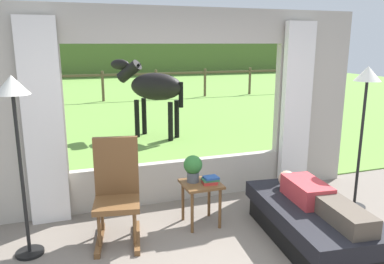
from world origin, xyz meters
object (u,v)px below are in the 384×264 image
reclining_person (318,198)px  horse (153,87)px  floor_lamp_right (366,95)px  recliner_sofa (313,223)px  pasture_tree (36,73)px  floor_lamp_left (15,113)px  book_stack (210,180)px  side_table (201,190)px  potted_plant (193,167)px  rocking_chair (117,191)px

reclining_person → horse: size_ratio=0.83×
horse → floor_lamp_right: bearing=-118.6°
recliner_sofa → pasture_tree: 9.99m
floor_lamp_left → recliner_sofa: bearing=-14.3°
book_stack → floor_lamp_left: (-1.98, 0.01, 0.91)m
side_table → pasture_tree: (-2.12, 8.65, 0.78)m
reclining_person → pasture_tree: bearing=114.4°
recliner_sofa → floor_lamp_left: floor_lamp_left is taller
potted_plant → book_stack: size_ratio=1.62×
book_stack → pasture_tree: size_ratio=0.08×
recliner_sofa → pasture_tree: pasture_tree is taller
reclining_person → potted_plant: potted_plant is taller
potted_plant → recliner_sofa: bearing=-38.0°
rocking_chair → potted_plant: bearing=13.9°
reclining_person → pasture_tree: 10.01m
reclining_person → floor_lamp_right: 1.55m
rocking_chair → floor_lamp_right: 3.18m
book_stack → horse: 4.44m
side_table → floor_lamp_right: size_ratio=0.28×
horse → pasture_tree: (-2.59, 4.33, 0.06)m
rocking_chair → floor_lamp_left: (-0.92, -0.06, 0.93)m
potted_plant → horse: 4.32m
floor_lamp_left → potted_plant: bearing=3.4°
reclining_person → side_table: 1.30m
rocking_chair → pasture_tree: bearing=108.4°
horse → potted_plant: bearing=-145.3°
potted_plant → horse: size_ratio=0.18×
floor_lamp_right → pasture_tree: bearing=115.2°
recliner_sofa → rocking_chair: 2.15m
potted_plant → book_stack: potted_plant is taller
recliner_sofa → floor_lamp_right: 1.74m
recliner_sofa → horse: 5.21m
rocking_chair → book_stack: 1.06m
recliner_sofa → side_table: 1.29m
side_table → horse: 4.41m
rocking_chair → horse: horse is taller
floor_lamp_right → horse: bearing=109.2°
recliner_sofa → potted_plant: (-1.08, 0.84, 0.48)m
reclining_person → floor_lamp_right: size_ratio=0.78×
pasture_tree → rocking_chair: bearing=-82.4°
book_stack → floor_lamp_right: bearing=-5.0°
side_table → floor_lamp_left: size_ratio=0.29×
floor_lamp_right → recliner_sofa: bearing=-152.7°
recliner_sofa → potted_plant: potted_plant is taller
floor_lamp_left → floor_lamp_right: bearing=-2.7°
book_stack → floor_lamp_right: 2.18m
reclining_person → horse: (-0.53, 5.15, 0.63)m
floor_lamp_left → floor_lamp_right: (3.95, -0.19, 0.01)m
book_stack → pasture_tree: bearing=104.2°
recliner_sofa → potted_plant: size_ratio=5.59×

